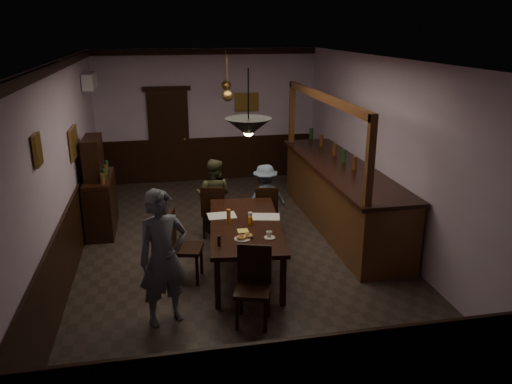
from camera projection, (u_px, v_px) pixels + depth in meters
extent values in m
cube|color=#2D2621|center=(236.00, 249.00, 8.17)|extent=(5.00, 8.00, 0.01)
cube|color=white|center=(233.00, 59.00, 7.22)|extent=(5.00, 8.00, 0.01)
cube|color=#BBA2BC|center=(208.00, 116.00, 11.41)|extent=(5.00, 0.01, 3.00)
cube|color=#BBA2BC|center=(311.00, 285.00, 3.97)|extent=(5.00, 0.01, 3.00)
cube|color=#BBA2BC|center=(64.00, 168.00, 7.23)|extent=(0.01, 8.00, 3.00)
cube|color=#BBA2BC|center=(386.00, 152.00, 8.15)|extent=(0.01, 8.00, 3.00)
cube|color=black|center=(245.00, 225.00, 7.21)|extent=(1.24, 2.30, 0.06)
cube|color=black|center=(217.00, 284.00, 6.33)|extent=(0.07, 0.07, 0.69)
cube|color=black|center=(283.00, 281.00, 6.40)|extent=(0.07, 0.07, 0.69)
cube|color=black|center=(216.00, 224.00, 8.26)|extent=(0.07, 0.07, 0.69)
cube|color=black|center=(266.00, 222.00, 8.33)|extent=(0.07, 0.07, 0.69)
cube|color=black|center=(214.00, 212.00, 8.55)|extent=(0.48, 0.48, 0.05)
cube|color=black|center=(213.00, 201.00, 8.29)|extent=(0.40, 0.12, 0.48)
cube|color=black|center=(225.00, 221.00, 8.77)|extent=(0.04, 0.04, 0.41)
cube|color=black|center=(206.00, 221.00, 8.77)|extent=(0.04, 0.04, 0.41)
cube|color=black|center=(223.00, 228.00, 8.46)|extent=(0.04, 0.04, 0.41)
cube|color=black|center=(204.00, 228.00, 8.47)|extent=(0.04, 0.04, 0.41)
cube|color=black|center=(266.00, 211.00, 8.62)|extent=(0.45, 0.45, 0.05)
cube|color=black|center=(267.00, 201.00, 8.37)|extent=(0.39, 0.11, 0.46)
cube|color=black|center=(275.00, 219.00, 8.84)|extent=(0.04, 0.04, 0.40)
cube|color=black|center=(257.00, 220.00, 8.84)|extent=(0.04, 0.04, 0.40)
cube|color=black|center=(276.00, 226.00, 8.54)|extent=(0.04, 0.04, 0.40)
cube|color=black|center=(257.00, 226.00, 8.54)|extent=(0.04, 0.04, 0.40)
cube|color=black|center=(253.00, 291.00, 5.98)|extent=(0.52, 0.52, 0.05)
cube|color=black|center=(254.00, 263.00, 6.07)|extent=(0.41, 0.17, 0.50)
cube|color=black|center=(237.00, 314.00, 5.91)|extent=(0.04, 0.04, 0.43)
cube|color=black|center=(265.00, 316.00, 5.87)|extent=(0.04, 0.04, 0.43)
cube|color=black|center=(241.00, 300.00, 6.23)|extent=(0.04, 0.04, 0.43)
cube|color=black|center=(268.00, 301.00, 6.19)|extent=(0.04, 0.04, 0.43)
cube|color=black|center=(186.00, 249.00, 7.03)|extent=(0.54, 0.54, 0.05)
cube|color=black|center=(171.00, 230.00, 6.96)|extent=(0.15, 0.44, 0.53)
cube|color=black|center=(197.00, 271.00, 6.93)|extent=(0.04, 0.04, 0.45)
cube|color=black|center=(201.00, 259.00, 7.27)|extent=(0.04, 0.04, 0.45)
cube|color=black|center=(172.00, 270.00, 6.95)|extent=(0.04, 0.04, 0.45)
cube|color=black|center=(177.00, 259.00, 7.29)|extent=(0.04, 0.04, 0.45)
imported|color=slate|center=(163.00, 258.00, 5.91)|extent=(0.72, 0.60, 1.69)
imported|color=#47482B|center=(214.00, 196.00, 8.66)|extent=(0.78, 0.71, 1.32)
imported|color=slate|center=(265.00, 198.00, 8.75)|extent=(0.83, 0.55, 1.19)
cube|color=silver|center=(222.00, 216.00, 7.49)|extent=(0.43, 0.31, 0.01)
cube|color=silver|center=(266.00, 217.00, 7.44)|extent=(0.47, 0.38, 0.01)
cube|color=#F3DC59|center=(243.00, 231.00, 6.94)|extent=(0.17, 0.17, 0.00)
cylinder|color=white|center=(270.00, 238.00, 6.71)|extent=(0.15, 0.15, 0.01)
imported|color=white|center=(269.00, 234.00, 6.71)|extent=(0.09, 0.09, 0.07)
cylinder|color=white|center=(242.00, 239.00, 6.66)|extent=(0.22, 0.22, 0.01)
torus|color=#C68C47|center=(241.00, 237.00, 6.64)|extent=(0.13, 0.13, 0.04)
torus|color=#C68C47|center=(248.00, 236.00, 6.69)|extent=(0.13, 0.13, 0.04)
cylinder|color=orange|center=(250.00, 221.00, 7.12)|extent=(0.07, 0.07, 0.12)
cylinder|color=#BF721E|center=(229.00, 216.00, 7.21)|extent=(0.06, 0.06, 0.20)
cylinder|color=silver|center=(250.00, 217.00, 7.23)|extent=(0.06, 0.06, 0.15)
cylinder|color=black|center=(219.00, 241.00, 6.44)|extent=(0.04, 0.04, 0.14)
cube|color=black|center=(101.00, 206.00, 8.77)|extent=(0.45, 1.27, 0.91)
cube|color=black|center=(98.00, 179.00, 8.62)|extent=(0.44, 1.23, 0.07)
cube|color=black|center=(93.00, 158.00, 8.49)|extent=(0.27, 0.82, 0.73)
cube|color=#4B2814|center=(341.00, 197.00, 8.91)|extent=(0.89, 4.17, 1.09)
cube|color=black|center=(341.00, 167.00, 8.73)|extent=(0.99, 4.27, 0.06)
cube|color=#4B2814|center=(324.00, 97.00, 8.28)|extent=(0.10, 4.07, 0.12)
cube|color=#4B2814|center=(370.00, 163.00, 6.62)|extent=(0.10, 0.10, 1.29)
cube|color=#4B2814|center=(292.00, 114.00, 10.31)|extent=(0.10, 0.10, 1.29)
cube|color=black|center=(169.00, 137.00, 11.34)|extent=(0.90, 0.06, 2.10)
cube|color=white|center=(90.00, 81.00, 9.65)|extent=(0.20, 0.85, 0.30)
cube|color=olive|center=(37.00, 150.00, 5.55)|extent=(0.04, 0.28, 0.36)
cube|color=olive|center=(74.00, 143.00, 7.92)|extent=(0.04, 0.62, 0.48)
cube|color=olive|center=(247.00, 102.00, 11.45)|extent=(0.55, 0.04, 0.42)
cylinder|color=black|center=(248.00, 98.00, 5.84)|extent=(0.02, 0.02, 0.69)
cone|color=black|center=(248.00, 127.00, 5.95)|extent=(0.56, 0.56, 0.22)
sphere|color=#FFD88C|center=(248.00, 132.00, 5.97)|extent=(0.12, 0.12, 0.12)
cylinder|color=#BF8C3F|center=(227.00, 75.00, 8.62)|extent=(0.02, 0.02, 0.70)
cone|color=#BF8C3F|center=(228.00, 96.00, 8.73)|extent=(0.20, 0.20, 0.22)
sphere|color=#FFD88C|center=(228.00, 99.00, 8.75)|extent=(0.12, 0.12, 0.12)
cylinder|color=#BF8C3F|center=(226.00, 68.00, 10.15)|extent=(0.02, 0.02, 0.70)
cone|color=#BF8C3F|center=(226.00, 85.00, 10.26)|extent=(0.20, 0.20, 0.22)
sphere|color=#FFD88C|center=(226.00, 88.00, 10.28)|extent=(0.12, 0.12, 0.12)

